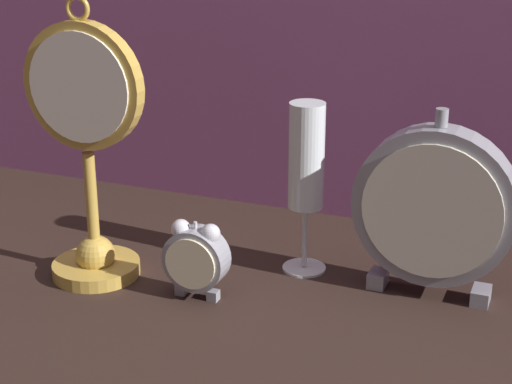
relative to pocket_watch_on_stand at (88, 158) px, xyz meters
name	(u,v)px	position (x,y,z in m)	size (l,w,h in m)	color
ground_plane	(229,315)	(0.19, -0.03, -0.15)	(4.00, 4.00, 0.00)	black
pocket_watch_on_stand	(88,158)	(0.00, 0.00, 0.00)	(0.15, 0.10, 0.33)	gold
alarm_clock_twin_bell	(196,256)	(0.14, -0.01, -0.10)	(0.07, 0.03, 0.09)	gray
mantel_clock_silver	(434,207)	(0.38, 0.10, -0.04)	(0.18, 0.04, 0.22)	gray
champagne_flute	(306,168)	(0.23, 0.11, -0.02)	(0.05, 0.05, 0.21)	silver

